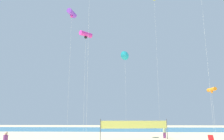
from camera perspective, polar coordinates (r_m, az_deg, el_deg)
The scene contains 8 objects.
ocean_band at distance 51.39m, azimuth 3.50°, elevation -14.98°, with size 120.00×20.00×0.01m, color teal.
beachgoer_sage_shirt at distance 29.86m, azimuth 13.34°, elevation -15.17°, with size 0.35×0.35×1.54m.
folding_beach_chair at distance 24.46m, azimuth 24.27°, elevation -16.02°, with size 0.52×0.65×0.89m.
volleyball_net at distance 27.28m, azimuth 5.70°, elevation -14.02°, with size 8.02×1.30×2.40m.
kite_orange_tube at distance 31.42m, azimuth 24.29°, elevation -4.65°, with size 0.70×1.77×6.33m.
kite_magenta_tube at distance 25.02m, azimuth -6.78°, elevation 9.05°, with size 1.40×1.43×11.88m.
kite_cyan_delta at distance 37.81m, azimuth 3.42°, elevation 3.78°, with size 1.54×1.06×13.72m.
kite_violet_tube at distance 30.72m, azimuth -10.33°, elevation 14.11°, with size 1.00×1.79×16.44m.
Camera 1 is at (-0.07, -16.87, 2.55)m, focal length 35.47 mm.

